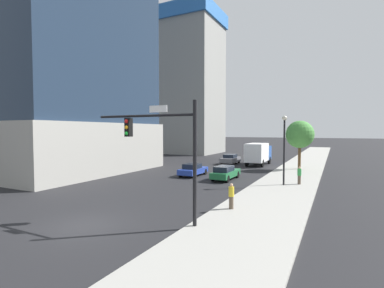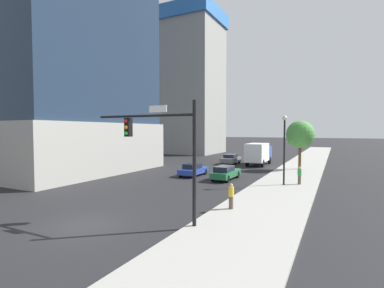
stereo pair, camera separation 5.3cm
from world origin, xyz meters
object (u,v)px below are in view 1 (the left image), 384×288
(street_lamp, at_px, (284,140))
(pedestrian_yellow_shirt, at_px, (231,196))
(construction_building, at_px, (189,77))
(pedestrian_green_shirt, at_px, (299,175))
(car_blue, at_px, (193,170))
(box_truck, at_px, (258,153))
(car_green, at_px, (225,173))
(traffic_light_pole, at_px, (162,140))
(car_gray, at_px, (230,159))
(street_tree, at_px, (300,135))

(street_lamp, xyz_separation_m, pedestrian_yellow_shirt, (-1.61, -9.67, -3.20))
(construction_building, xyz_separation_m, pedestrian_green_shirt, (26.64, -29.98, -16.00))
(street_lamp, height_order, pedestrian_green_shirt, street_lamp)
(car_blue, xyz_separation_m, box_truck, (4.06, 12.89, 1.12))
(street_lamp, height_order, car_blue, street_lamp)
(car_green, xyz_separation_m, pedestrian_green_shirt, (7.08, -0.03, 0.23))
(car_green, bearing_deg, pedestrian_yellow_shirt, -68.10)
(traffic_light_pole, distance_m, car_green, 15.01)
(car_gray, xyz_separation_m, car_blue, (0.00, -12.59, -0.06))
(construction_building, relative_size, street_tree, 6.28)
(traffic_light_pole, relative_size, box_truck, 0.95)
(car_blue, relative_size, pedestrian_yellow_shirt, 2.62)
(car_blue, height_order, box_truck, box_truck)
(traffic_light_pole, height_order, car_blue, traffic_light_pole)
(street_tree, height_order, pedestrian_yellow_shirt, street_tree)
(box_truck, bearing_deg, car_blue, -107.47)
(car_gray, relative_size, pedestrian_yellow_shirt, 2.75)
(traffic_light_pole, bearing_deg, street_lamp, 72.93)
(car_gray, distance_m, box_truck, 4.21)
(street_lamp, bearing_deg, pedestrian_green_shirt, 35.20)
(construction_building, relative_size, street_lamp, 6.20)
(pedestrian_green_shirt, bearing_deg, construction_building, 131.62)
(car_green, bearing_deg, pedestrian_green_shirt, -0.28)
(car_green, height_order, box_truck, box_truck)
(box_truck, xyz_separation_m, pedestrian_yellow_shirt, (4.25, -24.27, -0.84))
(construction_building, distance_m, traffic_light_pole, 50.77)
(traffic_light_pole, distance_m, street_lamp, 14.17)
(street_lamp, height_order, pedestrian_yellow_shirt, street_lamp)
(pedestrian_yellow_shirt, bearing_deg, car_green, 111.90)
(street_lamp, relative_size, car_blue, 1.49)
(box_truck, height_order, pedestrian_green_shirt, box_truck)
(car_green, distance_m, car_blue, 4.14)
(construction_building, bearing_deg, car_blue, -61.98)
(pedestrian_yellow_shirt, bearing_deg, pedestrian_green_shirt, 74.95)
(street_tree, height_order, car_green, street_tree)
(street_lamp, xyz_separation_m, car_gray, (-9.91, 14.30, -3.42))
(pedestrian_yellow_shirt, bearing_deg, street_tree, 85.60)
(street_tree, distance_m, car_blue, 14.69)
(street_lamp, xyz_separation_m, pedestrian_green_shirt, (1.22, 0.86, -3.19))
(car_green, height_order, car_gray, car_gray)
(traffic_light_pole, height_order, pedestrian_yellow_shirt, traffic_light_pole)
(pedestrian_yellow_shirt, bearing_deg, traffic_light_pole, -123.36)
(street_tree, xyz_separation_m, pedestrian_yellow_shirt, (-1.65, -21.48, -3.53))
(car_gray, relative_size, pedestrian_green_shirt, 2.71)
(traffic_light_pole, xyz_separation_m, street_lamp, (4.16, 13.54, -0.33))
(street_tree, relative_size, pedestrian_yellow_shirt, 3.85)
(construction_building, distance_m, pedestrian_green_shirt, 43.18)
(pedestrian_yellow_shirt, bearing_deg, box_truck, 99.92)
(construction_building, xyz_separation_m, traffic_light_pole, (21.26, -44.38, -12.48))
(car_gray, xyz_separation_m, box_truck, (4.06, 0.31, 1.06))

